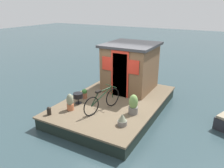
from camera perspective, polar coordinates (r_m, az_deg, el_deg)
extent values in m
plane|color=#2D4247|center=(8.58, 0.65, -6.87)|extent=(60.00, 60.00, 0.00)
cube|color=brown|center=(8.40, 0.67, -4.27)|extent=(4.96, 3.31, 0.06)
cube|color=black|center=(8.49, 0.66, -5.68)|extent=(4.86, 3.24, 0.40)
cube|color=brown|center=(9.24, 4.78, 4.17)|extent=(1.89, 1.83, 1.82)
cube|color=#28282B|center=(9.02, 4.95, 10.05)|extent=(2.09, 2.03, 0.10)
cube|color=#144733|center=(8.42, 2.02, 2.21)|extent=(0.04, 0.60, 1.70)
cube|color=red|center=(8.40, 2.01, 2.52)|extent=(0.03, 0.72, 1.80)
cube|color=red|center=(8.08, 5.53, 4.32)|extent=(0.03, 0.44, 0.52)
cube|color=red|center=(8.56, -1.22, 5.30)|extent=(0.03, 0.44, 0.52)
torus|color=black|center=(7.79, 0.16, -3.43)|extent=(0.64, 0.19, 0.65)
torus|color=black|center=(7.15, -5.34, -5.77)|extent=(0.64, 0.19, 0.65)
cylinder|color=black|center=(7.35, -2.71, -3.18)|extent=(0.92, 0.26, 0.45)
cylinder|color=black|center=(7.38, -1.85, -1.45)|extent=(0.59, 0.18, 0.06)
cylinder|color=black|center=(7.17, -4.43, -3.98)|extent=(0.35, 0.12, 0.41)
cylinder|color=black|center=(7.68, -0.04, -2.10)|extent=(0.12, 0.06, 0.42)
cube|color=black|center=(7.18, -3.54, -1.98)|extent=(0.22, 0.14, 0.06)
cylinder|color=black|center=(7.57, -0.25, -0.52)|extent=(0.14, 0.49, 0.02)
cylinder|color=#B2603D|center=(7.72, -10.67, -5.82)|extent=(0.23, 0.23, 0.21)
ellipsoid|color=gray|center=(7.61, -10.79, -4.05)|extent=(0.23, 0.23, 0.44)
cylinder|color=slate|center=(7.37, 5.46, -6.72)|extent=(0.31, 0.31, 0.24)
ellipsoid|color=#70934C|center=(7.24, 5.54, -4.62)|extent=(0.30, 0.30, 0.51)
cylinder|color=#935138|center=(8.56, -7.06, -2.97)|extent=(0.19, 0.19, 0.20)
sphere|color=#387533|center=(8.50, -7.11, -1.91)|extent=(0.19, 0.19, 0.19)
cylinder|color=slate|center=(6.71, 2.66, -9.97)|extent=(0.29, 0.29, 0.15)
cone|color=gray|center=(6.62, 2.68, -8.59)|extent=(0.26, 0.26, 0.22)
cylinder|color=black|center=(8.08, -8.73, -2.94)|extent=(0.35, 0.35, 0.17)
cylinder|color=black|center=(8.16, -8.66, -4.21)|extent=(0.04, 0.04, 0.22)
cylinder|color=black|center=(8.20, -8.62, -4.84)|extent=(0.24, 0.24, 0.02)
cylinder|color=black|center=(7.56, -15.89, -6.89)|extent=(0.14, 0.14, 0.21)
sphere|color=black|center=(7.51, -15.97, -6.19)|extent=(0.14, 0.14, 0.14)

